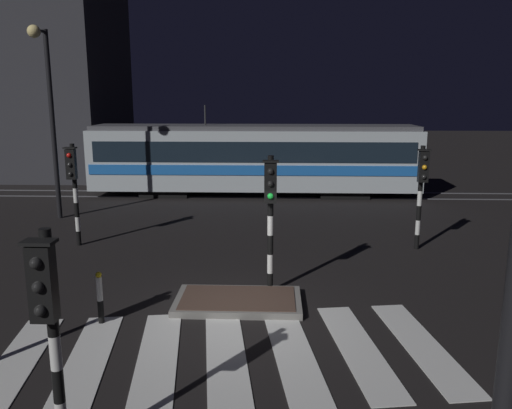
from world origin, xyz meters
The scene contains 13 objects.
ground_plane centered at (0.00, 0.00, 0.00)m, with size 120.00×120.00×0.00m, color black.
rail_near centered at (0.00, 12.98, 0.01)m, with size 80.00×0.12×0.03m, color #59595E.
rail_far centered at (0.00, 14.42, 0.01)m, with size 80.00×0.12×0.03m, color #59595E.
crosswalk_zebra centered at (0.00, -1.55, 0.01)m, with size 8.43×4.76×0.02m.
traffic_island centered at (0.06, 0.73, 0.09)m, with size 2.79×1.59×0.18m.
traffic_light_corner_far_right centered at (5.18, 5.13, 2.07)m, with size 0.36×0.42×3.14m.
traffic_light_corner_far_left centered at (-5.24, 5.14, 2.08)m, with size 0.36×0.42×3.16m.
traffic_light_median_centre centered at (0.76, 1.47, 2.14)m, with size 0.36×0.42×3.25m.
traffic_light_kerb_mid_left centered at (-1.77, -4.50, 2.03)m, with size 0.36×0.42×3.08m.
street_lamp_trackside_left centered at (-7.33, 8.56, 4.41)m, with size 0.44×1.21×6.92m.
tram centered at (-0.10, 13.70, 1.75)m, with size 15.15×2.58×4.15m.
bollard_island_edge centered at (-2.67, -0.33, 0.56)m, with size 0.12×0.12×1.11m.
building_backdrop centered at (-14.85, 20.06, 5.25)m, with size 12.71×8.00×10.49m, color #2D2D33.
Camera 1 is at (0.85, -9.99, 4.56)m, focal length 36.11 mm.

